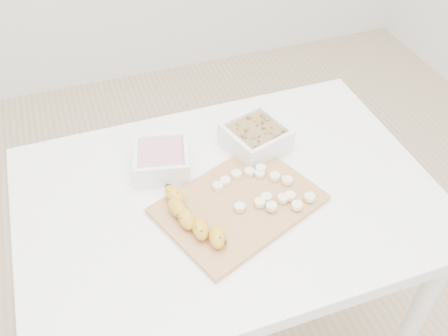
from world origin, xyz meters
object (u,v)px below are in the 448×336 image
object	(u,v)px
bowl_yogurt	(162,160)
table	(228,220)
bowl_granola	(256,137)
banana	(194,218)
cutting_board	(239,204)

from	to	relation	value
bowl_yogurt	table	bearing A→B (deg)	-47.37
bowl_granola	banana	distance (m)	0.31
bowl_yogurt	banana	size ratio (longest dim) A/B	0.78
table	bowl_granola	distance (m)	0.23
bowl_yogurt	bowl_granola	distance (m)	0.25
cutting_board	table	bearing A→B (deg)	102.29
bowl_yogurt	cutting_board	distance (m)	0.23
bowl_yogurt	cutting_board	size ratio (longest dim) A/B	0.46
table	bowl_granola	world-z (taller)	bowl_granola
table	bowl_granola	bearing A→B (deg)	47.39
bowl_yogurt	banana	bearing A→B (deg)	-84.79
bowl_granola	cutting_board	distance (m)	0.22
table	bowl_yogurt	size ratio (longest dim) A/B	6.14
bowl_granola	cutting_board	size ratio (longest dim) A/B	0.50
bowl_yogurt	cutting_board	bearing A→B (deg)	-53.35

